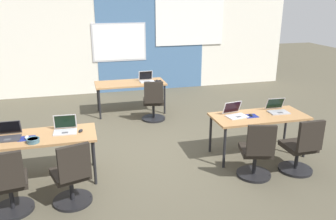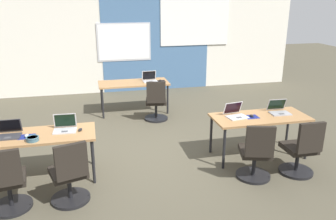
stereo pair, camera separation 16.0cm
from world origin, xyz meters
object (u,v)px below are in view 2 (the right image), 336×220
at_px(chair_near_right_end, 301,152).
at_px(laptop_far_right, 150,79).
at_px(mouse_far_right, 160,80).
at_px(chair_far_right, 156,104).
at_px(desk_far_center, 134,85).
at_px(mouse_near_right_inner, 252,116).
at_px(chair_near_right_inner, 256,156).
at_px(laptop_near_right_end, 279,110).
at_px(laptop_near_left_end, 9,133).
at_px(chair_near_left_inner, 70,177).
at_px(laptop_near_right_inner, 236,114).
at_px(snack_bowl, 32,138).
at_px(mouse_near_left_end, 27,135).
at_px(desk_near_left, 39,138).
at_px(chair_near_left_end, 8,185).
at_px(laptop_near_left_inner, 65,127).
at_px(mouse_near_left_inner, 80,130).
at_px(desk_near_right, 260,120).

distance_m(chair_near_right_end, laptop_far_right, 3.96).
relative_size(mouse_far_right, chair_far_right, 0.12).
relative_size(chair_near_right_end, chair_far_right, 1.00).
bearing_deg(desk_far_center, chair_near_right_end, -59.84).
distance_m(mouse_near_right_inner, chair_near_right_inner, 0.85).
bearing_deg(chair_near_right_end, laptop_near_right_end, -94.73).
bearing_deg(laptop_near_left_end, chair_near_left_inner, -42.59).
distance_m(desk_far_center, laptop_near_right_inner, 3.04).
relative_size(laptop_near_right_end, snack_bowl, 1.95).
bearing_deg(snack_bowl, mouse_near_left_end, 121.35).
height_order(desk_near_left, desk_far_center, same).
xyz_separation_m(chair_near_left_end, laptop_near_right_inner, (3.41, 0.84, 0.39)).
xyz_separation_m(laptop_near_right_inner, laptop_far_right, (-0.96, 2.73, 0.00)).
height_order(desk_far_center, laptop_near_left_inner, laptop_near_left_inner).
height_order(laptop_far_right, laptop_near_left_inner, laptop_near_left_inner).
bearing_deg(mouse_near_right_inner, mouse_near_left_inner, 179.64).
bearing_deg(desk_near_right, mouse_far_right, 112.22).
distance_m(chair_near_right_end, chair_near_left_inner, 3.38).
xyz_separation_m(mouse_near_left_end, laptop_near_left_inner, (0.52, 0.14, 0.03)).
height_order(desk_far_center, chair_near_right_end, chair_near_right_end).
height_order(mouse_near_right_inner, chair_far_right, chair_far_right).
bearing_deg(laptop_near_right_inner, desk_far_center, 106.84).
relative_size(mouse_near_right_inner, chair_near_left_inner, 0.11).
distance_m(mouse_near_left_end, laptop_far_right, 3.67).
height_order(desk_near_left, mouse_near_left_end, mouse_near_left_end).
distance_m(laptop_near_left_end, laptop_near_right_end, 4.30).
relative_size(chair_near_right_inner, laptop_near_right_end, 2.65).
bearing_deg(desk_far_center, snack_bowl, -120.81).
height_order(laptop_far_right, snack_bowl, laptop_far_right).
distance_m(desk_near_left, mouse_near_left_inner, 0.59).
distance_m(laptop_near_left_inner, mouse_near_left_inner, 0.23).
bearing_deg(desk_near_right, chair_near_left_inner, -166.26).
xyz_separation_m(mouse_near_right_inner, mouse_far_right, (-0.97, 2.76, 0.00)).
height_order(desk_near_right, chair_near_right_end, chair_near_right_end).
bearing_deg(mouse_far_right, desk_near_right, -67.78).
xyz_separation_m(desk_far_center, chair_far_right, (0.39, -0.69, -0.28)).
height_order(laptop_near_right_end, chair_near_left_inner, laptop_near_right_end).
bearing_deg(chair_near_left_inner, laptop_near_left_end, -60.16).
distance_m(laptop_far_right, snack_bowl, 3.74).
bearing_deg(laptop_near_left_end, chair_near_right_inner, -11.84).
height_order(laptop_far_right, chair_near_left_inner, laptop_far_right).
distance_m(laptop_near_right_end, laptop_far_right, 3.24).
bearing_deg(chair_far_right, desk_near_right, 132.84).
distance_m(laptop_near_left_end, chair_near_right_inner, 3.59).
distance_m(desk_near_right, laptop_near_right_end, 0.41).
bearing_deg(laptop_near_right_end, snack_bowl, -172.39).
xyz_separation_m(mouse_near_left_end, laptop_far_right, (2.29, 2.86, 0.03)).
bearing_deg(laptop_far_right, chair_far_right, -91.85).
relative_size(desk_near_left, desk_near_right, 1.00).
height_order(mouse_near_right_inner, chair_near_right_inner, chair_near_right_inner).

